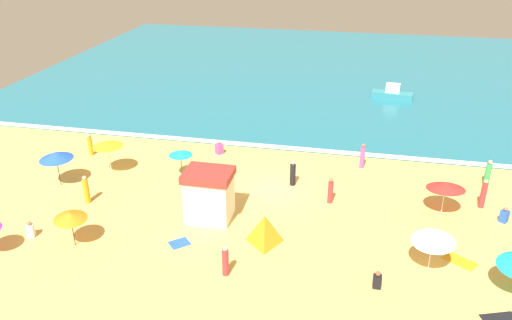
# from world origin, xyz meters

# --- Properties ---
(ground_plane) EXTENTS (60.00, 60.00, 0.00)m
(ground_plane) POSITION_xyz_m (0.00, 0.00, 0.00)
(ground_plane) COLOR #EDBC60
(ocean_water) EXTENTS (60.00, 44.00, 0.10)m
(ocean_water) POSITION_xyz_m (0.00, 28.00, 0.05)
(ocean_water) COLOR teal
(ocean_water) RESTS_ON ground_plane
(wave_breaker_foam) EXTENTS (57.00, 0.70, 0.01)m
(wave_breaker_foam) POSITION_xyz_m (0.00, 6.30, 0.10)
(wave_breaker_foam) COLOR white
(wave_breaker_foam) RESTS_ON ocean_water
(lifeguard_cabana) EXTENTS (2.62, 2.14, 2.94)m
(lifeguard_cabana) POSITION_xyz_m (-3.00, -4.03, 1.50)
(lifeguard_cabana) COLOR white
(lifeguard_cabana) RESTS_ON ground_plane
(beach_umbrella_2) EXTENTS (2.76, 2.77, 2.06)m
(beach_umbrella_2) POSITION_xyz_m (9.80, -0.78, 1.78)
(beach_umbrella_2) COLOR silver
(beach_umbrella_2) RESTS_ON ground_plane
(beach_umbrella_3) EXTENTS (1.97, 1.97, 1.94)m
(beach_umbrella_3) POSITION_xyz_m (-6.25, 0.45, 1.76)
(beach_umbrella_3) COLOR #4C3823
(beach_umbrella_3) RESTS_ON ground_plane
(beach_umbrella_4) EXTENTS (2.36, 2.36, 2.01)m
(beach_umbrella_4) POSITION_xyz_m (-9.07, -8.02, 1.76)
(beach_umbrella_4) COLOR #4C3823
(beach_umbrella_4) RESTS_ON ground_plane
(beach_umbrella_5) EXTENTS (2.08, 2.08, 2.26)m
(beach_umbrella_5) POSITION_xyz_m (-11.02, -0.00, 2.09)
(beach_umbrella_5) COLOR silver
(beach_umbrella_5) RESTS_ON ground_plane
(beach_umbrella_6) EXTENTS (2.92, 2.92, 2.13)m
(beach_umbrella_6) POSITION_xyz_m (8.61, -6.30, 1.82)
(beach_umbrella_6) COLOR silver
(beach_umbrella_6) RESTS_ON ground_plane
(beach_umbrella_7) EXTENTS (2.71, 2.72, 2.32)m
(beach_umbrella_7) POSITION_xyz_m (-13.40, -2.19, 2.05)
(beach_umbrella_7) COLOR #4C3823
(beach_umbrella_7) RESTS_ON ground_plane
(beach_tent) EXTENTS (1.75, 2.11, 1.49)m
(beach_tent) POSITION_xyz_m (0.43, -5.53, 0.74)
(beach_tent) COLOR orange
(beach_tent) RESTS_ON ground_plane
(beachgoer_0) EXTENTS (0.41, 0.41, 1.57)m
(beachgoer_0) POSITION_xyz_m (-0.82, -8.74, 0.74)
(beachgoer_0) COLOR red
(beachgoer_0) RESTS_ON ground_plane
(beachgoer_1) EXTENTS (0.55, 0.55, 0.93)m
(beachgoer_1) POSITION_xyz_m (13.07, -1.02, 0.40)
(beachgoer_1) COLOR blue
(beachgoer_1) RESTS_ON ground_plane
(beachgoer_2) EXTENTS (0.37, 0.37, 1.77)m
(beachgoer_2) POSITION_xyz_m (5.18, 4.33, 0.85)
(beachgoer_2) COLOR #D84CA5
(beachgoer_2) RESTS_ON ground_plane
(beachgoer_4) EXTENTS (0.44, 0.44, 1.76)m
(beachgoer_4) POSITION_xyz_m (-10.61, -3.85, 0.84)
(beachgoer_4) COLOR orange
(beachgoer_4) RESTS_ON ground_plane
(beachgoer_5) EXTENTS (0.36, 0.36, 1.63)m
(beachgoer_5) POSITION_xyz_m (3.46, -0.87, 0.78)
(beachgoer_5) COLOR red
(beachgoer_5) RESTS_ON ground_plane
(beachgoer_6) EXTENTS (0.46, 0.46, 0.94)m
(beachgoer_6) POSITION_xyz_m (-11.74, -7.79, 0.42)
(beachgoer_6) COLOR white
(beachgoer_6) RESTS_ON ground_plane
(beachgoer_7) EXTENTS (0.47, 0.47, 1.67)m
(beachgoer_7) POSITION_xyz_m (0.96, 0.89, 0.78)
(beachgoer_7) COLOR black
(beachgoer_7) RESTS_ON ground_plane
(beachgoer_8) EXTENTS (0.66, 0.66, 0.95)m
(beachgoer_8) POSITION_xyz_m (-4.87, 4.52, 0.40)
(beachgoer_8) COLOR #D84CA5
(beachgoer_8) RESTS_ON ground_plane
(beachgoer_9) EXTENTS (0.41, 0.41, 1.73)m
(beachgoer_9) POSITION_xyz_m (12.94, 3.40, 0.82)
(beachgoer_9) COLOR green
(beachgoer_9) RESTS_ON ground_plane
(beachgoer_10) EXTENTS (0.44, 0.44, 1.62)m
(beachgoer_10) POSITION_xyz_m (-13.75, 2.40, 0.78)
(beachgoer_10) COLOR orange
(beachgoer_10) RESTS_ON ground_plane
(beachgoer_11) EXTENTS (0.45, 0.45, 1.79)m
(beachgoer_11) POSITION_xyz_m (12.15, 0.43, 0.85)
(beachgoer_11) COLOR red
(beachgoer_11) RESTS_ON ground_plane
(beachgoer_12) EXTENTS (0.38, 0.38, 0.88)m
(beachgoer_12) POSITION_xyz_m (6.18, -8.19, 0.38)
(beachgoer_12) COLOR black
(beachgoer_12) RESTS_ON ground_plane
(beach_towel_0) EXTENTS (1.31, 1.30, 0.01)m
(beach_towel_0) POSITION_xyz_m (-3.84, -6.76, 0.01)
(beach_towel_0) COLOR blue
(beach_towel_0) RESTS_ON ground_plane
(beach_towel_1) EXTENTS (1.70, 1.26, 0.01)m
(beach_towel_1) POSITION_xyz_m (11.27, -9.25, 0.01)
(beach_towel_1) COLOR black
(beach_towel_1) RESTS_ON ground_plane
(beach_towel_2) EXTENTS (1.75, 1.58, 0.01)m
(beach_towel_2) POSITION_xyz_m (10.20, -5.34, 0.01)
(beach_towel_2) COLOR orange
(beach_towel_2) RESTS_ON ground_plane
(small_boat_0) EXTENTS (3.81, 1.67, 1.40)m
(small_boat_0) POSITION_xyz_m (7.60, 19.69, 0.55)
(small_boat_0) COLOR teal
(small_boat_0) RESTS_ON ocean_water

